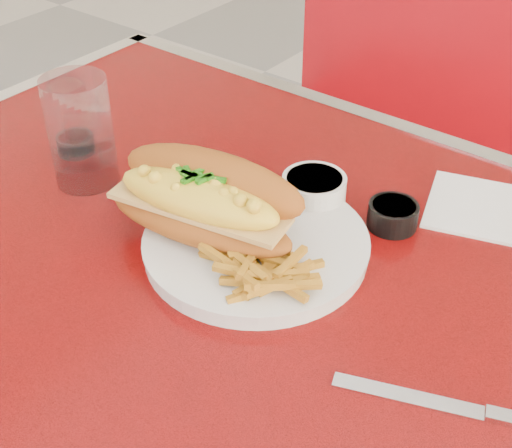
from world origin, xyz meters
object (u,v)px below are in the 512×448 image
Objects in this scene: mac_hoagie at (204,200)px; gravy_ramekin at (314,192)px; diner_table at (263,374)px; sauce_cup_right at (393,214)px; knife at (473,411)px; booth_bench_far at (481,252)px; sauce_cup_left at (75,143)px; water_tumbler at (81,131)px; fork at (281,264)px; dinner_plate at (256,245)px.

mac_hoagie is 0.15m from gravy_ramekin.
sauce_cup_right is (0.07, 0.17, 0.18)m from diner_table.
mac_hoagie is at bearing 152.83° from knife.
booth_bench_far is 1.01m from knife.
sauce_cup_left is 0.10m from water_tumbler.
booth_bench_far reaches higher than diner_table.
fork is at bearing -107.49° from sauce_cup_right.
mac_hoagie is 3.94× the size of sauce_cup_left.
water_tumbler reaches higher than mac_hoagie.
gravy_ramekin reaches higher than dinner_plate.
sauce_cup_right is at bearing 35.92° from mac_hoagie.
sauce_cup_left is at bearing -116.12° from booth_bench_far.
dinner_plate is at bearing 11.25° from mac_hoagie.
mac_hoagie is at bearing -9.22° from sauce_cup_left.
booth_bench_far is at bearing 87.29° from gravy_ramekin.
gravy_ramekin is at bearing 102.38° from diner_table.
gravy_ramekin is (0.06, 0.14, -0.04)m from mac_hoagie.
sauce_cup_right is (0.16, 0.16, -0.05)m from mac_hoagie.
dinner_plate is 1.54× the size of knife.
fork is at bearing -88.89° from booth_bench_far.
dinner_plate is at bearing -3.93° from sauce_cup_left.
booth_bench_far reaches higher than gravy_ramekin.
dinner_plate is (-0.03, -0.78, 0.49)m from booth_bench_far.
mac_hoagie is (-0.09, 0.01, 0.22)m from diner_table.
diner_table is at bearing -90.00° from booth_bench_far.
sauce_cup_left is (-0.28, 0.05, -0.05)m from mac_hoagie.
sauce_cup_right is at bearing 15.09° from sauce_cup_left.
diner_table is 5.86× the size of knife.
fork is 0.17m from sauce_cup_right.
dinner_plate is 2.45× the size of fork.
sauce_cup_left is (-0.39, 0.04, -0.00)m from fork.
fork is at bearing -70.53° from gravy_ramekin.
sauce_cup_right reaches higher than knife.
dinner_plate is 0.17m from sauce_cup_right.
fork is at bearing -0.69° from water_tumbler.
gravy_ramekin is 1.67× the size of sauce_cup_left.
fork is at bearing -20.46° from dinner_plate.
diner_table is 11.72× the size of gravy_ramekin.
dinner_plate is at bearing -91.13° from gravy_ramekin.
gravy_ramekin is (-0.03, -0.67, 0.51)m from booth_bench_far.
sauce_cup_left is at bearing -164.96° from gravy_ramekin.
water_tumbler is at bearing 167.46° from mac_hoagie.
dinner_plate is 0.34m from sauce_cup_left.
water_tumbler is (-0.21, 0.01, 0.01)m from mac_hoagie.
knife is at bearing -7.84° from sauce_cup_left.
mac_hoagie reaches higher than sauce_cup_left.
diner_table is 0.25m from sauce_cup_right.
diner_table is at bearing -111.15° from sauce_cup_right.
mac_hoagie reaches higher than dinner_plate.
fork is (0.02, 0.01, 0.18)m from diner_table.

